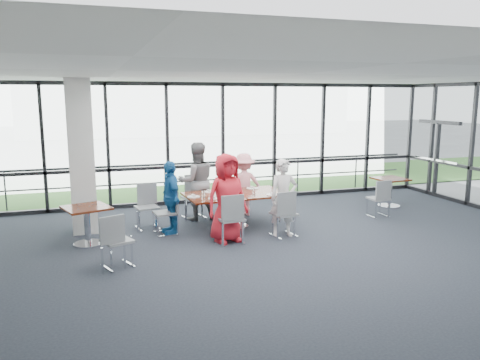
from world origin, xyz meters
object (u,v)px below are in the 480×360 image
object	(u,v)px
diner_end	(171,197)
chair_spare_lb	(147,207)
diner_near_right	(284,198)
diner_far_left	(197,181)
side_table_left	(87,213)
side_table_right	(390,183)
diner_near_left	(227,198)
diner_far_right	(244,184)
structural_column	(82,157)
chair_main_end	(165,213)
chair_spare_la	(117,241)
main_table	(236,198)
chair_main_nl	(230,219)
chair_spare_r	(378,199)
chair_main_fl	(194,198)
chair_main_nr	(284,214)
chair_main_fr	(237,197)

from	to	relation	value
diner_end	chair_spare_lb	world-z (taller)	diner_end
diner_near_right	diner_far_left	distance (m)	2.31
side_table_left	diner_end	bearing A→B (deg)	9.14
side_table_right	diner_near_left	xyz separation A→B (m)	(-4.88, -1.57, 0.26)
diner_far_right	diner_far_left	bearing A→B (deg)	4.83
structural_column	diner_near_right	bearing A→B (deg)	-22.24
side_table_right	chair_main_end	distance (m)	6.00
diner_near_left	chair_spare_la	world-z (taller)	diner_near_left
diner_far_right	chair_spare_lb	bearing A→B (deg)	13.48
main_table	chair_main_nl	bearing A→B (deg)	-116.63
diner_near_left	side_table_left	bearing A→B (deg)	153.64
diner_far_left	diner_near_left	bearing A→B (deg)	94.65
side_table_left	diner_far_right	size ratio (longest dim) A/B	0.67
chair_spare_la	chair_spare_lb	world-z (taller)	chair_spare_lb
chair_spare_r	chair_main_fl	bearing A→B (deg)	161.03
chair_main_nr	diner_far_left	bearing A→B (deg)	117.28
chair_main_fr	side_table_left	bearing A→B (deg)	8.05
side_table_right	chair_main_nr	distance (m)	4.01
main_table	diner_far_left	distance (m)	1.15
chair_main_end	chair_main_nl	bearing A→B (deg)	41.89
main_table	chair_spare_lb	bearing A→B (deg)	162.12
side_table_left	diner_far_left	xyz separation A→B (m)	(2.43, 1.20, 0.28)
diner_near_left	diner_far_left	size ratio (longest dim) A/B	0.97
diner_far_left	chair_main_nr	xyz separation A→B (m)	(1.39, -1.86, -0.43)
diner_far_left	chair_spare_r	world-z (taller)	diner_far_left
main_table	diner_far_right	bearing A→B (deg)	58.45
side_table_left	chair_main_nr	distance (m)	3.88
diner_far_right	chair_main_fr	bearing A→B (deg)	-38.44
diner_near_left	chair_spare_lb	bearing A→B (deg)	121.95
structural_column	side_table_left	world-z (taller)	structural_column
side_table_right	chair_main_fl	world-z (taller)	chair_main_fl
chair_spare_la	structural_column	bearing A→B (deg)	80.81
diner_far_left	chair_main_end	world-z (taller)	diner_far_left
side_table_right	diner_near_right	world-z (taller)	diner_near_right
chair_spare_r	side_table_right	bearing A→B (deg)	39.82
diner_near_left	diner_far_right	size ratio (longest dim) A/B	1.17
diner_near_right	structural_column	bearing A→B (deg)	158.87
chair_main_nl	chair_main_end	size ratio (longest dim) A/B	1.07
diner_near_left	diner_near_right	xyz separation A→B (m)	(1.20, -0.02, -0.08)
chair_main_end	chair_spare_lb	xyz separation A→B (m)	(-0.31, 0.53, 0.02)
diner_near_right	diner_end	xyz separation A→B (m)	(-2.15, 0.92, -0.03)
chair_spare_la	side_table_left	bearing A→B (deg)	86.71
diner_end	main_table	bearing A→B (deg)	84.82
chair_main_fr	chair_spare_r	xyz separation A→B (m)	(3.13, -1.26, 0.02)
chair_main_nl	chair_spare_la	xyz separation A→B (m)	(-2.19, -0.70, -0.03)
main_table	diner_far_left	bearing A→B (deg)	122.92
main_table	chair_spare_r	world-z (taller)	chair_spare_r
diner_near_left	chair_spare_lb	world-z (taller)	diner_near_left
main_table	chair_main_nl	world-z (taller)	chair_main_nl
diner_far_left	chair_main_nr	distance (m)	2.36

